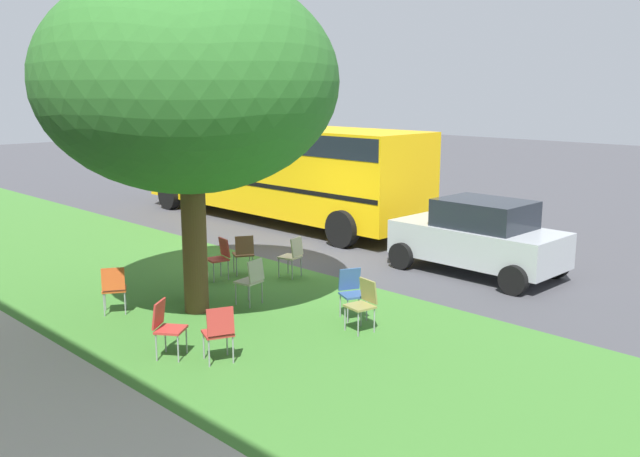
# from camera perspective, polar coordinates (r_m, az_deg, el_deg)

# --- Properties ---
(ground) EXTENTS (80.00, 80.00, 0.00)m
(ground) POSITION_cam_1_polar(r_m,az_deg,el_deg) (16.14, -2.52, -2.78)
(ground) COLOR #424247
(grass_verge) EXTENTS (48.00, 6.00, 0.01)m
(grass_verge) POSITION_cam_1_polar(r_m,az_deg,el_deg) (14.26, -12.11, -4.95)
(grass_verge) COLOR #3D752D
(grass_verge) RESTS_ON ground
(street_tree) EXTENTS (5.17, 5.17, 6.02)m
(street_tree) POSITION_cam_1_polar(r_m,az_deg,el_deg) (12.20, -10.87, 11.83)
(street_tree) COLOR brown
(street_tree) RESTS_ON ground
(chair_0) EXTENTS (0.55, 0.54, 0.88)m
(chair_0) POSITION_cam_1_polar(r_m,az_deg,el_deg) (10.29, -8.40, -8.31)
(chair_0) COLOR #B7332D
(chair_0) RESTS_ON ground
(chair_1) EXTENTS (0.55, 0.55, 0.88)m
(chair_1) POSITION_cam_1_polar(r_m,az_deg,el_deg) (12.14, 2.66, -5.08)
(chair_1) COLOR #335184
(chair_1) RESTS_ON ground
(chair_2) EXTENTS (0.51, 0.51, 0.88)m
(chair_2) POSITION_cam_1_polar(r_m,az_deg,el_deg) (14.73, -2.28, -2.10)
(chair_2) COLOR beige
(chair_2) RESTS_ON ground
(chair_3) EXTENTS (0.58, 0.58, 0.88)m
(chair_3) POSITION_cam_1_polar(r_m,az_deg,el_deg) (10.65, -12.66, -7.77)
(chair_3) COLOR #B7332D
(chair_3) RESTS_ON ground
(chair_4) EXTENTS (0.49, 0.48, 0.88)m
(chair_4) POSITION_cam_1_polar(r_m,az_deg,el_deg) (12.91, -5.70, -4.12)
(chair_4) COLOR #ADA393
(chair_4) RESTS_ON ground
(chair_5) EXTENTS (0.48, 0.49, 0.88)m
(chair_5) POSITION_cam_1_polar(r_m,az_deg,el_deg) (11.51, 3.61, -6.03)
(chair_5) COLOR olive
(chair_5) RESTS_ON ground
(chair_6) EXTENTS (0.58, 0.58, 0.88)m
(chair_6) POSITION_cam_1_polar(r_m,az_deg,el_deg) (13.61, -10.43, -3.43)
(chair_6) COLOR #ADA393
(chair_6) RESTS_ON ground
(chair_7) EXTENTS (0.57, 0.57, 0.88)m
(chair_7) POSITION_cam_1_polar(r_m,az_deg,el_deg) (12.87, -16.75, -4.61)
(chair_7) COLOR #C64C1E
(chair_7) RESTS_ON ground
(chair_8) EXTENTS (0.56, 0.56, 0.88)m
(chair_8) POSITION_cam_1_polar(r_m,az_deg,el_deg) (15.01, -6.36, -1.90)
(chair_8) COLOR brown
(chair_8) RESTS_ON ground
(chair_9) EXTENTS (0.49, 0.49, 0.88)m
(chair_9) POSITION_cam_1_polar(r_m,az_deg,el_deg) (14.72, -8.31, -2.22)
(chair_9) COLOR #B7332D
(chair_9) RESTS_ON ground
(parked_car) EXTENTS (3.70, 1.92, 1.65)m
(parked_car) POSITION_cam_1_polar(r_m,az_deg,el_deg) (15.30, 13.07, -0.65)
(parked_car) COLOR #ADB2B7
(parked_car) RESTS_ON ground
(school_bus) EXTENTS (10.40, 2.80, 2.88)m
(school_bus) POSITION_cam_1_polar(r_m,az_deg,el_deg) (21.02, -3.73, 5.43)
(school_bus) COLOR yellow
(school_bus) RESTS_ON ground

